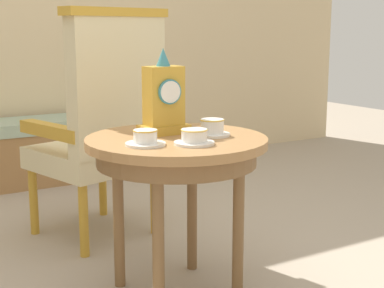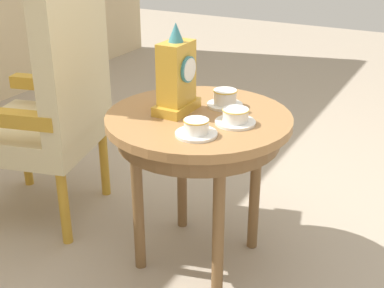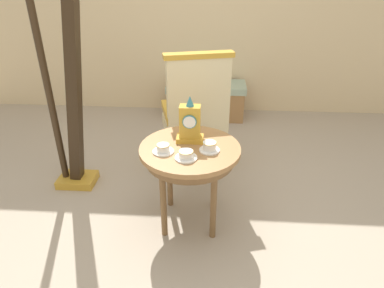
{
  "view_description": "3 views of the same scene",
  "coord_description": "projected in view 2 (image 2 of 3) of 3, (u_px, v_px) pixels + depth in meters",
  "views": [
    {
      "loc": [
        -1.02,
        -1.96,
        1.05
      ],
      "look_at": [
        0.12,
        -0.05,
        0.61
      ],
      "focal_mm": 54.61,
      "sensor_mm": 36.0,
      "label": 1
    },
    {
      "loc": [
        -1.54,
        -0.88,
        1.33
      ],
      "look_at": [
        0.03,
        -0.03,
        0.53
      ],
      "focal_mm": 48.55,
      "sensor_mm": 36.0,
      "label": 2
    },
    {
      "loc": [
        0.21,
        -2.1,
        1.77
      ],
      "look_at": [
        0.07,
        -0.0,
        0.64
      ],
      "focal_mm": 32.04,
      "sensor_mm": 36.0,
      "label": 3
    }
  ],
  "objects": [
    {
      "name": "teacup_center",
      "position": [
        225.0,
        99.0,
        2.01
      ],
      "size": [
        0.14,
        0.14,
        0.07
      ],
      "color": "white",
      "rests_on": "side_table"
    },
    {
      "name": "side_table",
      "position": [
        199.0,
        134.0,
        1.97
      ],
      "size": [
        0.7,
        0.7,
        0.64
      ],
      "color": "#9E7042",
      "rests_on": "ground"
    },
    {
      "name": "ground_plane",
      "position": [
        183.0,
        260.0,
        2.17
      ],
      "size": [
        10.0,
        10.0,
        0.0
      ],
      "primitive_type": "plane",
      "color": "tan"
    },
    {
      "name": "teacup_left",
      "position": [
        196.0,
        128.0,
        1.75
      ],
      "size": [
        0.14,
        0.14,
        0.06
      ],
      "color": "white",
      "rests_on": "side_table"
    },
    {
      "name": "mantel_clock",
      "position": [
        177.0,
        77.0,
        1.91
      ],
      "size": [
        0.19,
        0.11,
        0.34
      ],
      "color": "gold",
      "rests_on": "side_table"
    },
    {
      "name": "armchair",
      "position": [
        53.0,
        96.0,
        2.26
      ],
      "size": [
        0.66,
        0.65,
        1.14
      ],
      "color": "beige",
      "rests_on": "ground"
    },
    {
      "name": "teacup_right",
      "position": [
        235.0,
        117.0,
        1.85
      ],
      "size": [
        0.15,
        0.15,
        0.06
      ],
      "color": "white",
      "rests_on": "side_table"
    }
  ]
}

